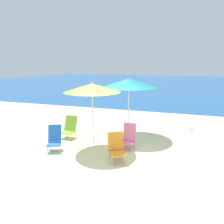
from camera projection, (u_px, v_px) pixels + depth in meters
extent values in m
plane|color=beige|center=(116.00, 157.00, 6.45)|extent=(60.00, 60.00, 0.00)
cube|color=#1E5699|center=(174.00, 83.00, 30.92)|extent=(60.00, 40.00, 0.01)
cylinder|color=white|center=(128.00, 111.00, 8.45)|extent=(0.04, 0.04, 1.82)
cone|color=teal|center=(129.00, 83.00, 8.22)|extent=(2.09, 2.09, 0.34)
sphere|color=white|center=(129.00, 78.00, 8.18)|extent=(0.04, 0.04, 0.04)
cylinder|color=white|center=(93.00, 119.00, 7.19)|extent=(0.04, 0.04, 1.80)
cone|color=#8ECC3D|center=(92.00, 88.00, 6.97)|extent=(1.83, 1.83, 0.27)
sphere|color=white|center=(92.00, 83.00, 6.93)|extent=(0.04, 0.04, 0.04)
cylinder|color=silver|center=(60.00, 136.00, 8.00)|extent=(0.02, 0.02, 0.19)
cylinder|color=silver|center=(70.00, 138.00, 7.83)|extent=(0.02, 0.02, 0.19)
cylinder|color=silver|center=(66.00, 133.00, 8.31)|extent=(0.02, 0.02, 0.19)
cylinder|color=silver|center=(75.00, 135.00, 8.14)|extent=(0.02, 0.02, 0.19)
cube|color=#8ECC3D|center=(68.00, 132.00, 8.04)|extent=(0.53, 0.47, 0.04)
cube|color=#8ECC3D|center=(71.00, 123.00, 8.16)|extent=(0.51, 0.27, 0.55)
cylinder|color=silver|center=(112.00, 161.00, 5.88)|extent=(0.02, 0.02, 0.23)
cylinder|color=silver|center=(126.00, 160.00, 5.95)|extent=(0.02, 0.02, 0.23)
cylinder|color=silver|center=(109.00, 155.00, 6.26)|extent=(0.02, 0.02, 0.23)
cylinder|color=silver|center=(122.00, 154.00, 6.33)|extent=(0.02, 0.02, 0.23)
cube|color=orange|center=(117.00, 153.00, 6.07)|extent=(0.62, 0.63, 0.04)
cube|color=orange|center=(115.00, 141.00, 6.24)|extent=(0.46, 0.37, 0.51)
cylinder|color=silver|center=(48.00, 150.00, 6.69)|extent=(0.02, 0.02, 0.21)
cylinder|color=silver|center=(59.00, 149.00, 6.72)|extent=(0.02, 0.02, 0.21)
cylinder|color=silver|center=(50.00, 146.00, 7.03)|extent=(0.02, 0.02, 0.21)
cylinder|color=silver|center=(61.00, 145.00, 7.06)|extent=(0.02, 0.02, 0.21)
cube|color=blue|center=(54.00, 144.00, 6.85)|extent=(0.54, 0.54, 0.04)
cube|color=blue|center=(55.00, 133.00, 6.99)|extent=(0.47, 0.37, 0.52)
cylinder|color=silver|center=(121.00, 148.00, 6.89)|extent=(0.02, 0.02, 0.18)
cylinder|color=silver|center=(131.00, 149.00, 6.77)|extent=(0.02, 0.02, 0.18)
cylinder|color=silver|center=(124.00, 144.00, 7.24)|extent=(0.02, 0.02, 0.18)
cylinder|color=silver|center=(134.00, 145.00, 7.12)|extent=(0.02, 0.02, 0.18)
cube|color=pink|center=(128.00, 143.00, 6.98)|extent=(0.41, 0.46, 0.04)
cube|color=pink|center=(130.00, 132.00, 7.12)|extent=(0.41, 0.15, 0.58)
cylinder|color=silver|center=(72.00, 128.00, 8.93)|extent=(0.07, 0.07, 0.20)
cylinder|color=silver|center=(72.00, 125.00, 8.90)|extent=(0.03, 0.03, 0.07)
cylinder|color=black|center=(72.00, 124.00, 8.89)|extent=(0.03, 0.03, 0.02)
cylinder|color=gold|center=(190.00, 132.00, 8.72)|extent=(0.01, 0.01, 0.07)
cylinder|color=gold|center=(191.00, 132.00, 8.70)|extent=(0.01, 0.01, 0.07)
ellipsoid|color=white|center=(191.00, 129.00, 8.69)|extent=(0.26, 0.11, 0.13)
sphere|color=white|center=(194.00, 128.00, 8.64)|extent=(0.07, 0.07, 0.07)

